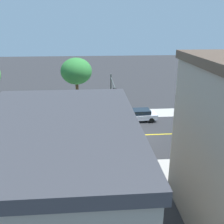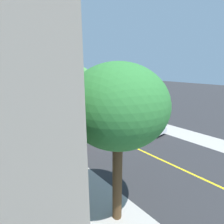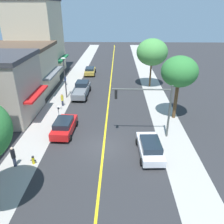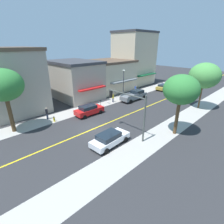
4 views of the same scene
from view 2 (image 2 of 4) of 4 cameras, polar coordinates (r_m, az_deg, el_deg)
name	(u,v)px [view 2 (image 2 of 4)]	position (r m, az deg, el deg)	size (l,w,h in m)	color
ground_plane	(113,138)	(19.36, 0.50, -8.58)	(140.00, 140.00, 0.00)	#2D2D30
sidewalk_left	(53,160)	(16.08, -19.22, -14.75)	(3.25, 126.00, 0.01)	#ADA8A0
sidewalk_right	(151,124)	(24.28, 13.00, -3.96)	(3.25, 126.00, 0.01)	#ADA8A0
road_centerline_stripe	(113,138)	(19.36, 0.50, -8.58)	(0.20, 126.00, 0.00)	yellow
street_tree_left_near	(124,80)	(28.12, 4.16, 10.73)	(4.07, 4.07, 7.42)	brown
street_tree_right_corner	(79,77)	(36.53, -10.96, 11.52)	(4.94, 4.94, 7.76)	brown
street_tree_left_far	(118,107)	(7.58, 2.00, 1.70)	(4.51, 4.51, 8.00)	brown
fire_hydrant	(81,164)	(14.15, -10.37, -16.67)	(0.44, 0.24, 0.79)	yellow
parking_meter	(40,128)	(21.49, -22.89, -4.94)	(0.12, 0.18, 1.29)	#4C4C51
traffic_light_mast	(128,97)	(22.69, 5.50, 4.94)	(5.80, 0.32, 5.54)	#474C47
street_lamp	(18,97)	(26.81, -28.85, 4.46)	(0.70, 0.36, 5.89)	#38383D
red_sedan_left_curb	(68,134)	(18.71, -14.59, -7.17)	(2.23, 4.68, 1.62)	red
gold_sedan_left_curb	(15,102)	(39.73, -29.54, 2.98)	(2.21, 4.55, 1.42)	#B29338
white_sedan_right_curb	(146,125)	(21.27, 11.23, -4.40)	(2.30, 4.82, 1.48)	silver
grey_pickup_truck	(34,112)	(28.82, -24.59, -0.01)	(2.34, 6.14, 1.88)	slate
pedestrian_black_shirt	(65,166)	(13.03, -15.42, -16.93)	(0.36, 0.36, 1.86)	#33384C
pedestrian_yellow_shirt	(28,121)	(24.53, -26.17, -2.77)	(0.35, 0.35, 1.71)	#33384C
pedestrian_blue_shirt	(2,110)	(32.67, -32.89, 0.46)	(0.32, 0.32, 1.65)	black
small_dog	(30,128)	(23.58, -25.67, -4.86)	(0.67, 0.28, 0.50)	silver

